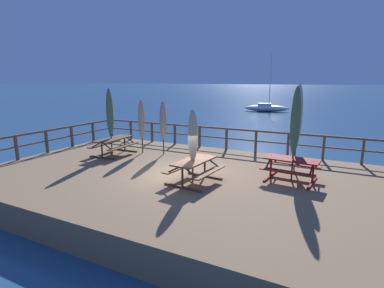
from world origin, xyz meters
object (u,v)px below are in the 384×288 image
at_px(patio_umbrella_tall_back_right, 110,113).
at_px(patio_umbrella_short_mid, 298,116).
at_px(picnic_table_front_right, 291,165).
at_px(patio_umbrella_tall_front, 193,136).
at_px(patio_umbrella_tall_back_left, 163,121).
at_px(sailboat_distant, 266,108).
at_px(picnic_table_back_right, 194,166).
at_px(picnic_table_back_left, 114,143).
at_px(patio_umbrella_short_back, 142,119).
at_px(patio_umbrella_tall_mid_right, 295,121).

height_order(patio_umbrella_tall_back_right, patio_umbrella_short_mid, patio_umbrella_short_mid).
height_order(picnic_table_front_right, patio_umbrella_tall_back_right, patio_umbrella_tall_back_right).
bearing_deg(patio_umbrella_tall_front, patio_umbrella_tall_back_left, 136.03).
bearing_deg(patio_umbrella_tall_back_right, sailboat_distant, 90.41).
bearing_deg(sailboat_distant, patio_umbrella_tall_back_right, -89.59).
distance_m(patio_umbrella_tall_front, sailboat_distant, 33.49).
bearing_deg(picnic_table_back_right, picnic_table_back_left, 160.60).
bearing_deg(patio_umbrella_short_back, patio_umbrella_tall_back_left, 10.75).
relative_size(patio_umbrella_short_mid, patio_umbrella_tall_back_left, 1.32).
height_order(patio_umbrella_tall_mid_right, patio_umbrella_tall_back_left, patio_umbrella_tall_mid_right).
bearing_deg(patio_umbrella_short_back, picnic_table_back_right, -33.07).
height_order(patio_umbrella_tall_back_left, sailboat_distant, sailboat_distant).
bearing_deg(picnic_table_front_right, patio_umbrella_short_mid, 93.59).
xyz_separation_m(picnic_table_back_right, patio_umbrella_tall_mid_right, (2.88, 1.72, 1.47)).
distance_m(patio_umbrella_short_back, patio_umbrella_tall_back_left, 1.07).
xyz_separation_m(picnic_table_back_left, patio_umbrella_tall_back_right, (-0.06, -0.07, 1.36)).
bearing_deg(picnic_table_front_right, picnic_table_back_left, 179.33).
distance_m(picnic_table_back_left, patio_umbrella_tall_back_right, 1.36).
bearing_deg(patio_umbrella_tall_back_left, picnic_table_front_right, -11.16).
relative_size(patio_umbrella_tall_back_right, patio_umbrella_tall_mid_right, 0.94).
xyz_separation_m(picnic_table_front_right, patio_umbrella_short_mid, (-0.08, 1.31, 1.51)).
height_order(picnic_table_front_right, patio_umbrella_short_back, patio_umbrella_short_back).
relative_size(patio_umbrella_tall_mid_right, patio_umbrella_tall_back_left, 1.30).
xyz_separation_m(picnic_table_front_right, patio_umbrella_tall_mid_right, (0.02, 0.05, 1.47)).
relative_size(patio_umbrella_tall_back_left, sailboat_distant, 0.32).
bearing_deg(patio_umbrella_short_back, sailboat_distant, 92.38).
height_order(patio_umbrella_short_back, sailboat_distant, sailboat_distant).
relative_size(picnic_table_back_left, sailboat_distant, 0.26).
distance_m(picnic_table_front_right, sailboat_distant, 32.40).
bearing_deg(patio_umbrella_tall_front, picnic_table_back_right, 3.49).
distance_m(picnic_table_back_left, patio_umbrella_tall_front, 5.36).
distance_m(patio_umbrella_tall_mid_right, patio_umbrella_short_mid, 1.27).
bearing_deg(patio_umbrella_tall_mid_right, patio_umbrella_tall_back_right, -179.77).
distance_m(patio_umbrella_tall_mid_right, patio_umbrella_tall_back_left, 5.99).
bearing_deg(patio_umbrella_short_mid, picnic_table_back_right, -132.96).
bearing_deg(sailboat_distant, picnic_table_front_right, -75.41).
bearing_deg(picnic_table_back_left, patio_umbrella_tall_front, -19.63).
distance_m(picnic_table_front_right, patio_umbrella_short_mid, 2.00).
height_order(picnic_table_back_right, sailboat_distant, sailboat_distant).
relative_size(picnic_table_front_right, patio_umbrella_short_back, 0.75).
bearing_deg(picnic_table_front_right, patio_umbrella_tall_mid_right, 68.79).
bearing_deg(patio_umbrella_tall_mid_right, patio_umbrella_tall_front, -149.56).
height_order(patio_umbrella_tall_front, patio_umbrella_short_back, patio_umbrella_short_back).
bearing_deg(picnic_table_back_left, sailboat_distant, 90.53).
distance_m(patio_umbrella_short_mid, patio_umbrella_tall_back_left, 5.79).
height_order(patio_umbrella_tall_back_right, sailboat_distant, sailboat_distant).
height_order(picnic_table_back_right, patio_umbrella_tall_front, patio_umbrella_tall_front).
relative_size(picnic_table_front_right, patio_umbrella_tall_back_left, 0.77).
xyz_separation_m(patio_umbrella_tall_mid_right, patio_umbrella_short_back, (-6.92, 0.91, -0.43)).
height_order(picnic_table_front_right, patio_umbrella_tall_mid_right, patio_umbrella_tall_mid_right).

